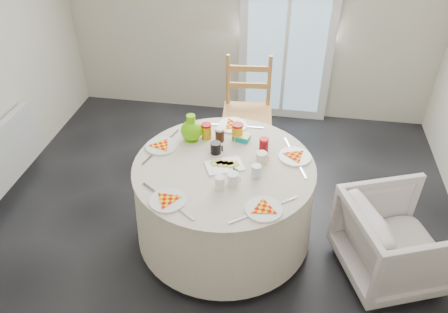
% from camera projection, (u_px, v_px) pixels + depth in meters
% --- Properties ---
extents(floor, '(4.00, 4.00, 0.00)m').
position_uv_depth(floor, '(218.00, 230.00, 3.63)').
color(floor, black).
rests_on(floor, ground).
extents(glass_door, '(1.00, 0.08, 2.10)m').
position_uv_depth(glass_door, '(288.00, 27.00, 4.50)').
color(glass_door, silver).
rests_on(glass_door, floor).
extents(radiator, '(0.07, 1.00, 0.55)m').
position_uv_depth(radiator, '(3.00, 157.00, 3.81)').
color(radiator, silver).
rests_on(radiator, floor).
extents(table, '(1.36, 1.36, 0.69)m').
position_uv_depth(table, '(224.00, 201.00, 3.36)').
color(table, beige).
rests_on(table, floor).
extents(wooden_chair, '(0.50, 0.48, 1.03)m').
position_uv_depth(wooden_chair, '(247.00, 117.00, 4.18)').
color(wooden_chair, '#C87445').
rests_on(wooden_chair, floor).
extents(armchair, '(0.85, 0.88, 0.71)m').
position_uv_depth(armchair, '(399.00, 234.00, 3.06)').
color(armchair, beige).
rests_on(armchair, floor).
extents(place_settings, '(1.52, 1.52, 0.02)m').
position_uv_depth(place_settings, '(224.00, 160.00, 3.13)').
color(place_settings, white).
rests_on(place_settings, table).
extents(jar_cluster, '(0.53, 0.27, 0.15)m').
position_uv_depth(jar_cluster, '(233.00, 133.00, 3.31)').
color(jar_cluster, '#AB5E26').
rests_on(jar_cluster, table).
extents(butter_tub, '(0.15, 0.12, 0.05)m').
position_uv_depth(butter_tub, '(242.00, 133.00, 3.38)').
color(butter_tub, '#058F8A').
rests_on(butter_tub, table).
extents(green_pitcher, '(0.17, 0.17, 0.22)m').
position_uv_depth(green_pitcher, '(191.00, 123.00, 3.34)').
color(green_pitcher, '#63C606').
rests_on(green_pitcher, table).
extents(cheese_platter, '(0.31, 0.26, 0.03)m').
position_uv_depth(cheese_platter, '(224.00, 161.00, 3.11)').
color(cheese_platter, white).
rests_on(cheese_platter, table).
extents(mugs_glasses, '(0.74, 0.74, 0.11)m').
position_uv_depth(mugs_glasses, '(237.00, 155.00, 3.11)').
color(mugs_glasses, '#9E9596').
rests_on(mugs_glasses, table).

